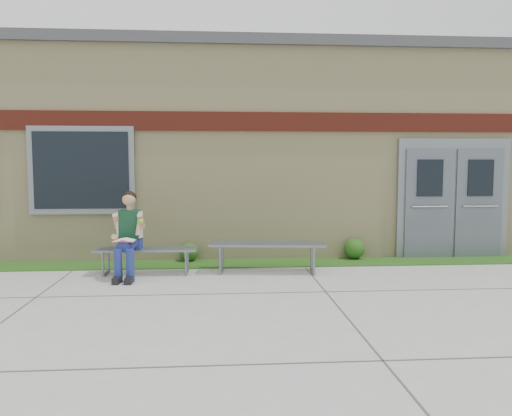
{
  "coord_description": "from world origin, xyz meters",
  "views": [
    {
      "loc": [
        -0.49,
        -6.36,
        1.81
      ],
      "look_at": [
        0.09,
        1.7,
        1.1
      ],
      "focal_mm": 35.0,
      "sensor_mm": 36.0,
      "label": 1
    }
  ],
  "objects": [
    {
      "name": "school_building",
      "position": [
        -0.0,
        5.99,
        2.1
      ],
      "size": [
        16.2,
        6.22,
        4.2
      ],
      "color": "beige",
      "rests_on": "ground"
    },
    {
      "name": "shrub_east",
      "position": [
        2.05,
        2.85,
        0.21
      ],
      "size": [
        0.39,
        0.39,
        0.39
      ],
      "primitive_type": "sphere",
      "color": "#2A4B14",
      "rests_on": "grass_strip"
    },
    {
      "name": "girl",
      "position": [
        -1.96,
        1.66,
        0.71
      ],
      "size": [
        0.51,
        0.87,
        1.38
      ],
      "rotation": [
        0.0,
        0.0,
        -0.06
      ],
      "color": "navy",
      "rests_on": "ground"
    },
    {
      "name": "shrub_mid",
      "position": [
        -1.07,
        2.85,
        0.19
      ],
      "size": [
        0.34,
        0.34,
        0.34
      ],
      "primitive_type": "sphere",
      "color": "#2A4B14",
      "rests_on": "grass_strip"
    },
    {
      "name": "bench_left",
      "position": [
        -1.71,
        1.87,
        0.33
      ],
      "size": [
        1.67,
        0.49,
        0.43
      ],
      "rotation": [
        0.0,
        0.0,
        -0.02
      ],
      "color": "slate",
      "rests_on": "ground"
    },
    {
      "name": "bench_right",
      "position": [
        0.29,
        1.87,
        0.38
      ],
      "size": [
        1.96,
        0.73,
        0.5
      ],
      "rotation": [
        0.0,
        0.0,
        -0.1
      ],
      "color": "slate",
      "rests_on": "ground"
    },
    {
      "name": "grass_strip",
      "position": [
        0.0,
        2.6,
        0.01
      ],
      "size": [
        16.0,
        0.8,
        0.02
      ],
      "primitive_type": "cube",
      "color": "#2A4B14",
      "rests_on": "ground"
    },
    {
      "name": "ground",
      "position": [
        0.0,
        0.0,
        0.0
      ],
      "size": [
        80.0,
        80.0,
        0.0
      ],
      "primitive_type": "plane",
      "color": "#9E9E99",
      "rests_on": "ground"
    }
  ]
}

